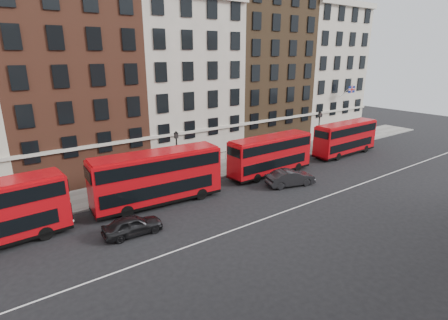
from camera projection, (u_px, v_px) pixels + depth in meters
ground at (280, 200)px, 31.54m from camera, size 120.00×120.00×0.00m
pavement at (214, 169)px, 39.63m from camera, size 80.00×5.00×0.15m
kerb at (227, 175)px, 37.69m from camera, size 80.00×0.30×0.16m
road_centre_line at (297, 207)px, 29.99m from camera, size 70.00×0.12×0.01m
building_terrace at (177, 74)px, 42.18m from camera, size 64.00×11.95×22.00m
bus_b at (157, 177)px, 29.97m from camera, size 11.39×3.44×4.72m
bus_c at (270, 154)px, 37.54m from camera, size 10.14×2.52×4.25m
bus_d at (345, 138)px, 45.02m from camera, size 10.17×2.68×4.25m
car_rear at (133, 225)px, 25.30m from camera, size 4.40×1.99×1.46m
car_front at (290, 178)px, 34.75m from camera, size 5.22×2.99×1.63m
lamp_post_left at (177, 154)px, 34.61m from camera, size 0.44×0.44×5.33m
lamp_post_right at (319, 129)px, 46.33m from camera, size 0.44×0.44×5.33m
traffic_light at (351, 127)px, 50.34m from camera, size 0.25×0.45×3.27m
iron_railings at (203, 160)px, 41.16m from camera, size 6.60×0.06×1.00m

